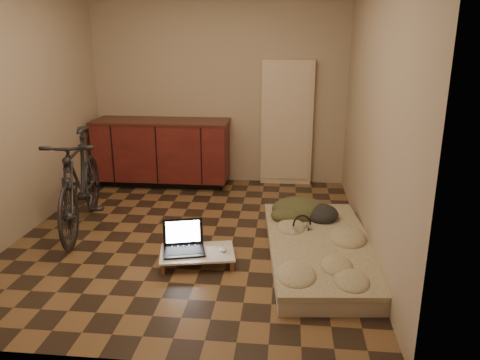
# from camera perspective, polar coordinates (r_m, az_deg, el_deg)

# --- Properties ---
(room_shell) EXTENTS (3.50, 4.00, 2.60)m
(room_shell) POSITION_cam_1_polar(r_m,az_deg,el_deg) (4.60, -6.29, 8.34)
(room_shell) COLOR brown
(room_shell) RESTS_ON ground
(cabinets) EXTENTS (1.84, 0.62, 0.91)m
(cabinets) POSITION_cam_1_polar(r_m,az_deg,el_deg) (6.56, -9.42, 3.42)
(cabinets) COLOR black
(cabinets) RESTS_ON ground
(appliance_panel) EXTENTS (0.70, 0.10, 1.70)m
(appliance_panel) POSITION_cam_1_polar(r_m,az_deg,el_deg) (6.49, 5.74, 6.87)
(appliance_panel) COLOR beige
(appliance_panel) RESTS_ON ground
(bicycle) EXTENTS (0.87, 1.87, 1.16)m
(bicycle) POSITION_cam_1_polar(r_m,az_deg,el_deg) (5.18, -19.00, 0.36)
(bicycle) COLOR black
(bicycle) RESTS_ON ground
(futon) EXTENTS (1.14, 2.08, 0.17)m
(futon) POSITION_cam_1_polar(r_m,az_deg,el_deg) (4.49, 9.78, -8.28)
(futon) COLOR #B9A794
(futon) RESTS_ON ground
(clothing_pile) EXTENTS (0.67, 0.58, 0.25)m
(clothing_pile) POSITION_cam_1_polar(r_m,az_deg,el_deg) (5.00, 7.95, -2.87)
(clothing_pile) COLOR #3C3D24
(clothing_pile) RESTS_ON futon
(headphones) EXTENTS (0.28, 0.28, 0.15)m
(headphones) POSITION_cam_1_polar(r_m,az_deg,el_deg) (4.61, 7.57, -5.34)
(headphones) COLOR black
(headphones) RESTS_ON futon
(lap_desk) EXTENTS (0.74, 0.56, 0.11)m
(lap_desk) POSITION_cam_1_polar(r_m,az_deg,el_deg) (4.34, -5.24, -8.87)
(lap_desk) COLOR brown
(lap_desk) RESTS_ON ground
(laptop) EXTENTS (0.44, 0.42, 0.25)m
(laptop) POSITION_cam_1_polar(r_m,az_deg,el_deg) (4.36, -6.87, -7.83)
(laptop) COLOR black
(laptop) RESTS_ON lap_desk
(mouse) EXTENTS (0.11, 0.12, 0.04)m
(mouse) POSITION_cam_1_polar(r_m,az_deg,el_deg) (4.32, -2.17, -8.43)
(mouse) COLOR silver
(mouse) RESTS_ON lap_desk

